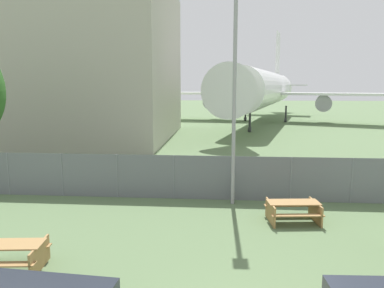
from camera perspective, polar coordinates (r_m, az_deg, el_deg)
The scene contains 6 objects.
hangar_building at distance 40.67m, azimuth -25.25°, elevation 11.40°, with size 29.97×17.97×16.31m.
perimeter_fence at distance 16.47m, azimuth 6.04°, elevation -5.21°, with size 56.07×0.07×1.96m.
airplane at distance 51.62m, azimuth 11.04°, elevation 8.23°, with size 34.47×43.40×13.80m.
picnic_bench_near_cabin at distance 14.48m, azimuth 15.15°, elevation -9.55°, with size 2.01×1.59×0.76m.
picnic_bench_open_grass at distance 11.66m, azimuth -25.69°, elevation -14.81°, with size 1.80×1.57×0.76m.
light_mast at distance 15.48m, azimuth 6.53°, elevation 11.07°, with size 0.44×0.44×9.35m.
Camera 1 is at (-0.43, -6.03, 4.99)m, focal length 35.00 mm.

